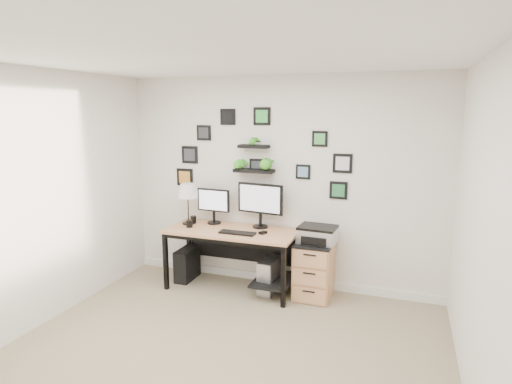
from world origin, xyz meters
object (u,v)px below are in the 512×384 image
at_px(monitor_right, 260,202).
at_px(printer, 317,234).
at_px(mug, 189,224).
at_px(monitor_left, 214,203).
at_px(pc_tower_grey, 270,276).
at_px(file_cabinet, 314,270).
at_px(pc_tower_black, 187,264).
at_px(table_lamp, 188,192).
at_px(desk, 235,239).

bearing_deg(monitor_right, printer, -9.03).
relative_size(mug, printer, 0.20).
relative_size(monitor_left, pc_tower_grey, 1.04).
relative_size(mug, file_cabinet, 0.13).
height_order(monitor_left, pc_tower_black, monitor_left).
height_order(monitor_left, table_lamp, table_lamp).
relative_size(monitor_right, mug, 6.67).
relative_size(pc_tower_black, printer, 0.92).
bearing_deg(desk, table_lamp, 175.89).
height_order(desk, mug, mug).
xyz_separation_m(monitor_left, monitor_right, (0.62, 0.02, 0.06)).
height_order(desk, monitor_left, monitor_left).
bearing_deg(monitor_right, pc_tower_grey, -42.00).
height_order(desk, table_lamp, table_lamp).
relative_size(desk, monitor_left, 3.54).
height_order(pc_tower_grey, file_cabinet, file_cabinet).
relative_size(monitor_left, mug, 5.06).
bearing_deg(pc_tower_black, monitor_left, 20.29).
relative_size(monitor_right, pc_tower_black, 1.45).
bearing_deg(mug, monitor_right, 18.32).
bearing_deg(file_cabinet, pc_tower_black, -179.22).
xyz_separation_m(monitor_left, file_cabinet, (1.34, -0.10, -0.68)).
distance_m(table_lamp, file_cabinet, 1.84).
distance_m(monitor_right, pc_tower_black, 1.31).
bearing_deg(pc_tower_grey, mug, -173.92).
distance_m(desk, monitor_right, 0.55).
relative_size(monitor_right, pc_tower_grey, 1.37).
bearing_deg(monitor_left, table_lamp, -159.19).
bearing_deg(pc_tower_grey, file_cabinet, 4.80).
height_order(mug, pc_tower_black, mug).
distance_m(pc_tower_black, pc_tower_grey, 1.15).
relative_size(table_lamp, pc_tower_black, 1.26).
height_order(monitor_right, printer, monitor_right).
relative_size(desk, monitor_right, 2.68).
height_order(monitor_left, mug, monitor_left).
relative_size(monitor_right, printer, 1.33).
bearing_deg(pc_tower_black, table_lamp, 19.36).
bearing_deg(table_lamp, desk, -4.11).
xyz_separation_m(desk, pc_tower_grey, (0.45, 0.01, -0.42)).
xyz_separation_m(monitor_left, pc_tower_grey, (0.81, -0.15, -0.81)).
distance_m(desk, mug, 0.60).
bearing_deg(monitor_left, file_cabinet, -4.48).
xyz_separation_m(pc_tower_grey, printer, (0.56, 0.05, 0.56)).
xyz_separation_m(table_lamp, mug, (0.09, -0.14, -0.37)).
height_order(desk, file_cabinet, desk).
bearing_deg(file_cabinet, desk, -176.59).
bearing_deg(pc_tower_black, monitor_right, 8.26).
height_order(monitor_left, printer, monitor_left).
relative_size(pc_tower_black, file_cabinet, 0.62).
distance_m(monitor_left, pc_tower_black, 0.89).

